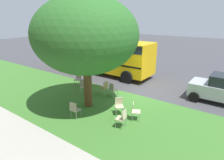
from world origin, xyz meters
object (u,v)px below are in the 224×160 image
Objects in this scene: chair_4 at (122,117)px; chair_2 at (135,110)px; chair_0 at (105,87)px; chair_1 at (83,85)px; chair_3 at (113,89)px; street_tree at (86,35)px; school_bus at (96,52)px; chair_5 at (78,78)px; chair_6 at (74,109)px; chair_7 at (119,105)px.

chair_2 is at bearing -96.25° from chair_4.
chair_0 and chair_1 have the same top height.
chair_4 is (-2.43, 2.66, 0.00)m from chair_3.
street_tree reaches higher than school_bus.
chair_1 is at bearing -37.95° from street_tree.
school_bus reaches higher than chair_1.
chair_0 is at bearing -40.85° from chair_4.
chair_2 is at bearing 151.84° from chair_0.
chair_4 is (0.10, 0.95, 0.00)m from chair_2.
chair_4 is 6.42m from chair_5.
chair_2 is 2.92m from chair_6.
street_tree reaches higher than chair_1.
street_tree is at bearing -16.18° from chair_4.
chair_0 is 3.58m from chair_2.
chair_0 and chair_5 have the same top height.
chair_3 and chair_6 have the same top height.
street_tree reaches higher than chair_7.
chair_3 is 3.31m from chair_5.
chair_6 is at bearing 16.00° from chair_4.
chair_1 is 1.00× the size of chair_5.
chair_5 is (5.83, -1.95, 0.00)m from chair_2.
street_tree reaches higher than chair_6.
chair_7 is (0.84, -1.01, 0.00)m from chair_4.
school_bus is (4.32, -5.81, -2.12)m from street_tree.
chair_7 is at bearing 143.58° from chair_0.
chair_0 is at bearing 1.77° from chair_3.
chair_2 is (-4.49, 1.11, 0.00)m from chair_1.
chair_3 is 1.00× the size of chair_4.
chair_4 is at bearing 129.87° from chair_7.
chair_2 is at bearing -177.18° from street_tree.
chair_4 is at bearing 83.75° from chair_2.
school_bus is at bearing -59.21° from chair_1.
chair_0 is 2.74m from chair_7.
chair_4 and chair_5 have the same top height.
chair_0 is 1.00× the size of chair_7.
street_tree is at bearing 79.24° from chair_3.
street_tree is at bearing 2.82° from chair_2.
chair_3 is at bearing -178.23° from chair_0.
street_tree is 6.68× the size of chair_5.
chair_4 is 1.31m from chair_7.
chair_1 and chair_3 have the same top height.
chair_1 is 3.70m from chair_7.
chair_6 and chair_7 have the same top height.
chair_2 is (-2.88, -0.14, -3.36)m from street_tree.
chair_3 and chair_7 have the same top height.
chair_6 is at bearing 33.59° from chair_2.
chair_3 is (-0.62, -0.02, 0.00)m from chair_0.
street_tree is at bearing 126.65° from school_bus.
chair_6 is at bearing 106.93° from street_tree.
school_bus is at bearing -38.19° from chair_2.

